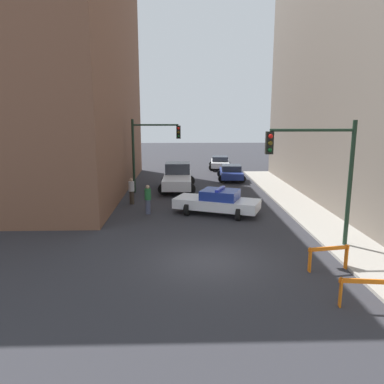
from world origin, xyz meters
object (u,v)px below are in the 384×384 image
object	(u,v)px
white_truck	(178,177)
barrier_mid	(329,254)
parked_car_near	(231,172)
traffic_light_near	(323,165)
pedestrian_crossing	(148,199)
traffic_light_far	(149,145)
police_car	(217,202)
pedestrian_corner	(132,191)
parked_car_mid	(220,162)
barrier_front	(367,288)

from	to	relation	value
white_truck	barrier_mid	distance (m)	16.04
parked_car_near	traffic_light_near	bearing A→B (deg)	-81.04
pedestrian_crossing	barrier_mid	xyz separation A→B (m)	(7.17, -8.06, -0.24)
traffic_light_far	traffic_light_near	bearing A→B (deg)	-55.37
traffic_light_near	police_car	size ratio (longest dim) A/B	1.03
traffic_light_near	barrier_mid	distance (m)	3.78
white_truck	pedestrian_crossing	distance (m)	7.16
pedestrian_crossing	pedestrian_corner	world-z (taller)	same
police_car	parked_car_near	world-z (taller)	police_car
pedestrian_crossing	pedestrian_corner	xyz separation A→B (m)	(-1.22, 2.37, 0.00)
parked_car_mid	barrier_mid	bearing A→B (deg)	-81.97
pedestrian_corner	barrier_mid	bearing A→B (deg)	141.96
parked_car_near	parked_car_mid	xyz separation A→B (m)	(-0.25, 6.64, 0.00)
police_car	parked_car_mid	world-z (taller)	police_car
pedestrian_crossing	pedestrian_corner	bearing A→B (deg)	155.31
police_car	barrier_front	xyz separation A→B (m)	(3.31, -10.54, -0.11)
parked_car_mid	barrier_front	world-z (taller)	parked_car_mid
white_truck	pedestrian_corner	xyz separation A→B (m)	(-2.83, -4.61, -0.04)
parked_car_mid	pedestrian_crossing	world-z (taller)	pedestrian_crossing
traffic_light_near	pedestrian_crossing	xyz separation A→B (m)	(-7.65, 5.71, -2.67)
pedestrian_crossing	parked_car_near	bearing A→B (deg)	98.71
pedestrian_corner	barrier_mid	size ratio (longest dim) A/B	1.05
parked_car_near	parked_car_mid	distance (m)	6.65
traffic_light_near	parked_car_near	bearing A→B (deg)	95.14
traffic_light_near	traffic_light_far	size ratio (longest dim) A/B	1.00
traffic_light_near	pedestrian_crossing	world-z (taller)	traffic_light_near
parked_car_mid	barrier_mid	distance (m)	25.65
police_car	parked_car_near	distance (m)	11.34
traffic_light_near	pedestrian_corner	world-z (taller)	traffic_light_near
pedestrian_corner	traffic_light_far	bearing A→B (deg)	-90.04
parked_car_near	parked_car_mid	world-z (taller)	same
pedestrian_corner	barrier_mid	world-z (taller)	pedestrian_corner
traffic_light_near	white_truck	xyz separation A→B (m)	(-6.03, 12.69, -2.62)
police_car	pedestrian_crossing	distance (m)	3.93
pedestrian_crossing	barrier_front	size ratio (longest dim) A/B	1.04
traffic_light_near	pedestrian_corner	bearing A→B (deg)	137.65
traffic_light_near	barrier_front	distance (m)	5.84
white_truck	parked_car_near	bearing A→B (deg)	42.03
white_truck	pedestrian_corner	world-z (taller)	white_truck
parked_car_near	pedestrian_crossing	distance (m)	12.53
parked_car_near	barrier_front	distance (m)	21.69
white_truck	barrier_front	size ratio (longest dim) A/B	3.41
police_car	white_truck	world-z (taller)	white_truck
traffic_light_near	pedestrian_crossing	distance (m)	9.91
white_truck	parked_car_mid	size ratio (longest dim) A/B	1.22
traffic_light_near	barrier_mid	bearing A→B (deg)	-101.52
traffic_light_far	barrier_mid	world-z (taller)	traffic_light_far
barrier_front	traffic_light_near	bearing A→B (deg)	85.26
traffic_light_near	white_truck	distance (m)	14.29
traffic_light_far	police_car	bearing A→B (deg)	-54.94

